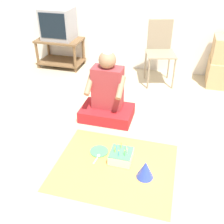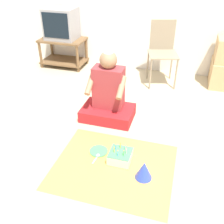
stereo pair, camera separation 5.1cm
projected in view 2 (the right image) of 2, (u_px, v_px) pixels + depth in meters
name	position (u px, v px, depth m)	size (l,w,h in m)	color
ground_plane	(135.00, 158.00, 2.58)	(16.00, 16.00, 0.00)	tan
tv_stand	(64.00, 50.00, 4.43)	(0.73, 0.46, 0.47)	brown
tv	(61.00, 24.00, 4.21)	(0.49, 0.40, 0.48)	#99999E
folding_chair	(162.00, 48.00, 3.76)	(0.49, 0.49, 0.90)	gray
person_seated	(108.00, 96.00, 3.04)	(0.61, 0.41, 0.90)	red
party_cloth	(114.00, 166.00, 2.47)	(1.11, 0.92, 0.01)	#EFA84C
birthday_cake	(120.00, 156.00, 2.52)	(0.21, 0.21, 0.17)	#F4E0C6
party_hat_blue	(144.00, 170.00, 2.30)	(0.15, 0.15, 0.17)	blue
paper_plate	(99.00, 151.00, 2.64)	(0.19, 0.19, 0.01)	#4CB266
plastic_spoon_near	(97.00, 156.00, 2.58)	(0.04, 0.15, 0.01)	white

